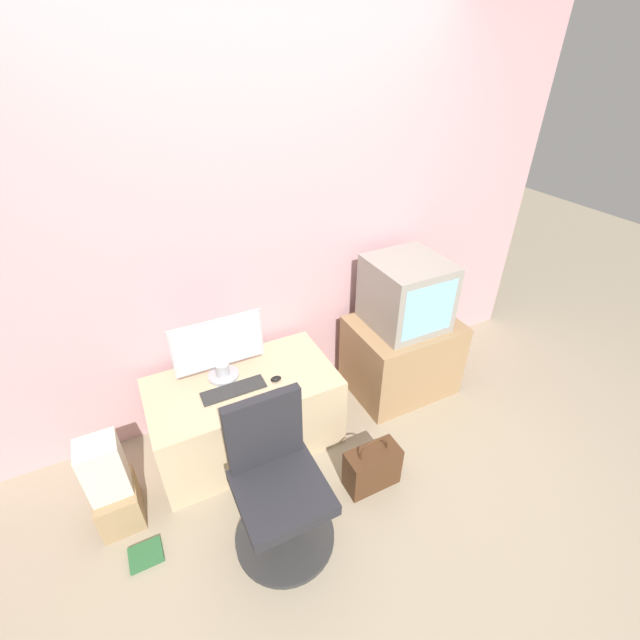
% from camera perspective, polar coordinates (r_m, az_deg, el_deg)
% --- Properties ---
extents(ground_plane, '(12.00, 12.00, 0.00)m').
position_cam_1_polar(ground_plane, '(2.59, 6.25, -26.98)').
color(ground_plane, tan).
extents(wall_back, '(4.40, 0.05, 2.60)m').
position_cam_1_polar(wall_back, '(2.65, -7.62, 12.21)').
color(wall_back, '#CC9EA3').
rests_on(wall_back, ground_plane).
extents(desk, '(1.13, 0.61, 0.52)m').
position_cam_1_polar(desk, '(2.82, -9.84, -11.99)').
color(desk, '#CCB289').
rests_on(desk, ground_plane).
extents(side_stand, '(0.73, 0.57, 0.57)m').
position_cam_1_polar(side_stand, '(3.23, 10.76, -4.65)').
color(side_stand, '#A37F56').
rests_on(side_stand, ground_plane).
extents(main_monitor, '(0.54, 0.19, 0.41)m').
position_cam_1_polar(main_monitor, '(2.57, -13.30, -3.74)').
color(main_monitor, '#B2B2B7').
rests_on(main_monitor, desk).
extents(keyboard, '(0.38, 0.11, 0.01)m').
position_cam_1_polar(keyboard, '(2.59, -11.44, -9.13)').
color(keyboard, '#2D2D2D').
rests_on(keyboard, desk).
extents(mouse, '(0.07, 0.04, 0.03)m').
position_cam_1_polar(mouse, '(2.61, -5.89, -7.81)').
color(mouse, black).
rests_on(mouse, desk).
extents(crt_tv, '(0.48, 0.50, 0.47)m').
position_cam_1_polar(crt_tv, '(2.94, 11.43, 3.50)').
color(crt_tv, gray).
rests_on(crt_tv, side_stand).
extents(office_chair, '(0.53, 0.53, 0.86)m').
position_cam_1_polar(office_chair, '(2.32, -5.60, -21.53)').
color(office_chair, '#333333').
rests_on(office_chair, ground_plane).
extents(cardboard_box_lower, '(0.22, 0.28, 0.24)m').
position_cam_1_polar(cardboard_box_lower, '(2.78, -25.24, -21.19)').
color(cardboard_box_lower, '#A3845B').
rests_on(cardboard_box_lower, ground_plane).
extents(cardboard_box_upper, '(0.20, 0.17, 0.35)m').
position_cam_1_polar(cardboard_box_upper, '(2.55, -26.89, -17.20)').
color(cardboard_box_upper, beige).
rests_on(cardboard_box_upper, cardboard_box_lower).
extents(handbag, '(0.32, 0.15, 0.38)m').
position_cam_1_polar(handbag, '(2.67, 6.97, -18.92)').
color(handbag, '#4C2D19').
rests_on(handbag, ground_plane).
extents(book, '(0.16, 0.14, 0.02)m').
position_cam_1_polar(book, '(2.68, -22.20, -27.00)').
color(book, '#2D6638').
rests_on(book, ground_plane).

